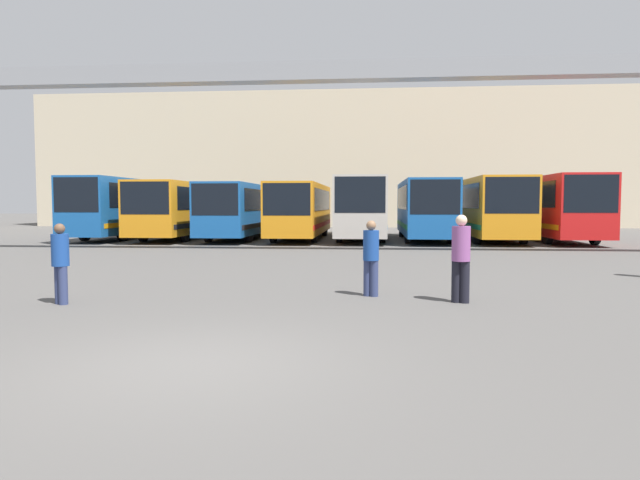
{
  "coord_description": "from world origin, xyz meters",
  "views": [
    {
      "loc": [
        2.2,
        -6.68,
        1.97
      ],
      "look_at": [
        -0.14,
        19.25,
        0.3
      ],
      "focal_mm": 32.0,
      "sensor_mm": 36.0,
      "label": 1
    }
  ],
  "objects_px": {
    "bus_slot_0": "(131,205)",
    "bus_slot_2": "(242,208)",
    "bus_slot_1": "(184,207)",
    "bus_slot_4": "(362,205)",
    "pedestrian_mid_right": "(371,256)",
    "pedestrian_far_center": "(60,261)",
    "bus_slot_7": "(552,205)",
    "bus_slot_6": "(488,205)",
    "bus_slot_3": "(301,208)",
    "bus_slot_5": "(424,206)",
    "pedestrian_near_right": "(461,256)"
  },
  "relations": [
    {
      "from": "bus_slot_1",
      "to": "pedestrian_mid_right",
      "type": "distance_m",
      "value": 22.17
    },
    {
      "from": "bus_slot_2",
      "to": "bus_slot_6",
      "type": "distance_m",
      "value": 13.46
    },
    {
      "from": "bus_slot_1",
      "to": "bus_slot_7",
      "type": "relative_size",
      "value": 1.04
    },
    {
      "from": "bus_slot_5",
      "to": "pedestrian_near_right",
      "type": "relative_size",
      "value": 6.0
    },
    {
      "from": "bus_slot_4",
      "to": "bus_slot_6",
      "type": "bearing_deg",
      "value": -6.79
    },
    {
      "from": "pedestrian_far_center",
      "to": "pedestrian_near_right",
      "type": "relative_size",
      "value": 0.91
    },
    {
      "from": "bus_slot_2",
      "to": "pedestrian_near_right",
      "type": "bearing_deg",
      "value": -65.86
    },
    {
      "from": "bus_slot_2",
      "to": "bus_slot_5",
      "type": "relative_size",
      "value": 1.08
    },
    {
      "from": "bus_slot_3",
      "to": "pedestrian_far_center",
      "type": "height_order",
      "value": "bus_slot_3"
    },
    {
      "from": "bus_slot_6",
      "to": "pedestrian_mid_right",
      "type": "height_order",
      "value": "bus_slot_6"
    },
    {
      "from": "bus_slot_2",
      "to": "bus_slot_4",
      "type": "relative_size",
      "value": 0.93
    },
    {
      "from": "bus_slot_5",
      "to": "bus_slot_3",
      "type": "bearing_deg",
      "value": 176.76
    },
    {
      "from": "bus_slot_4",
      "to": "bus_slot_6",
      "type": "height_order",
      "value": "bus_slot_4"
    },
    {
      "from": "bus_slot_7",
      "to": "bus_slot_2",
      "type": "bearing_deg",
      "value": 179.1
    },
    {
      "from": "bus_slot_6",
      "to": "bus_slot_7",
      "type": "bearing_deg",
      "value": 2.26
    },
    {
      "from": "bus_slot_1",
      "to": "pedestrian_far_center",
      "type": "height_order",
      "value": "bus_slot_1"
    },
    {
      "from": "bus_slot_7",
      "to": "bus_slot_4",
      "type": "bearing_deg",
      "value": 176.21
    },
    {
      "from": "bus_slot_6",
      "to": "pedestrian_far_center",
      "type": "distance_m",
      "value": 23.98
    },
    {
      "from": "bus_slot_4",
      "to": "pedestrian_far_center",
      "type": "distance_m",
      "value": 22.12
    },
    {
      "from": "bus_slot_1",
      "to": "pedestrian_near_right",
      "type": "bearing_deg",
      "value": -58.35
    },
    {
      "from": "bus_slot_1",
      "to": "bus_slot_4",
      "type": "bearing_deg",
      "value": 2.46
    },
    {
      "from": "bus_slot_4",
      "to": "pedestrian_far_center",
      "type": "height_order",
      "value": "bus_slot_4"
    },
    {
      "from": "bus_slot_3",
      "to": "pedestrian_mid_right",
      "type": "xyz_separation_m",
      "value": [
        3.88,
        -19.46,
        -0.88
      ]
    },
    {
      "from": "bus_slot_7",
      "to": "pedestrian_far_center",
      "type": "relative_size",
      "value": 6.79
    },
    {
      "from": "bus_slot_7",
      "to": "pedestrian_near_right",
      "type": "relative_size",
      "value": 6.15
    },
    {
      "from": "bus_slot_5",
      "to": "pedestrian_far_center",
      "type": "xyz_separation_m",
      "value": [
        -8.88,
        -20.59,
        -0.97
      ]
    },
    {
      "from": "bus_slot_1",
      "to": "bus_slot_6",
      "type": "bearing_deg",
      "value": -1.25
    },
    {
      "from": "bus_slot_3",
      "to": "pedestrian_far_center",
      "type": "distance_m",
      "value": 21.1
    },
    {
      "from": "bus_slot_0",
      "to": "bus_slot_7",
      "type": "height_order",
      "value": "bus_slot_7"
    },
    {
      "from": "pedestrian_near_right",
      "to": "bus_slot_4",
      "type": "bearing_deg",
      "value": 114.62
    },
    {
      "from": "bus_slot_4",
      "to": "pedestrian_far_center",
      "type": "xyz_separation_m",
      "value": [
        -5.52,
        -21.39,
        -1.06
      ]
    },
    {
      "from": "bus_slot_7",
      "to": "bus_slot_0",
      "type": "bearing_deg",
      "value": 178.01
    },
    {
      "from": "bus_slot_2",
      "to": "pedestrian_mid_right",
      "type": "distance_m",
      "value": 20.8
    },
    {
      "from": "bus_slot_0",
      "to": "bus_slot_5",
      "type": "xyz_separation_m",
      "value": [
        16.81,
        -0.95,
        -0.1
      ]
    },
    {
      "from": "bus_slot_0",
      "to": "bus_slot_4",
      "type": "height_order",
      "value": "bus_slot_0"
    },
    {
      "from": "bus_slot_1",
      "to": "pedestrian_far_center",
      "type": "relative_size",
      "value": 7.09
    },
    {
      "from": "bus_slot_1",
      "to": "bus_slot_4",
      "type": "relative_size",
      "value": 0.93
    },
    {
      "from": "bus_slot_7",
      "to": "bus_slot_1",
      "type": "bearing_deg",
      "value": 179.34
    },
    {
      "from": "bus_slot_0",
      "to": "bus_slot_7",
      "type": "distance_m",
      "value": 23.55
    },
    {
      "from": "pedestrian_mid_right",
      "to": "pedestrian_far_center",
      "type": "bearing_deg",
      "value": -142.55
    },
    {
      "from": "bus_slot_3",
      "to": "bus_slot_7",
      "type": "bearing_deg",
      "value": -1.06
    },
    {
      "from": "bus_slot_7",
      "to": "pedestrian_far_center",
      "type": "height_order",
      "value": "bus_slot_7"
    },
    {
      "from": "bus_slot_5",
      "to": "pedestrian_near_right",
      "type": "xyz_separation_m",
      "value": [
        -1.07,
        -19.72,
        -0.88
      ]
    },
    {
      "from": "bus_slot_1",
      "to": "pedestrian_mid_right",
      "type": "relative_size",
      "value": 6.97
    },
    {
      "from": "bus_slot_0",
      "to": "bus_slot_3",
      "type": "bearing_deg",
      "value": -3.24
    },
    {
      "from": "bus_slot_2",
      "to": "pedestrian_near_right",
      "type": "xyz_separation_m",
      "value": [
        9.02,
        -20.11,
        -0.81
      ]
    },
    {
      "from": "bus_slot_0",
      "to": "bus_slot_2",
      "type": "relative_size",
      "value": 1.1
    },
    {
      "from": "bus_slot_7",
      "to": "pedestrian_mid_right",
      "type": "xyz_separation_m",
      "value": [
        -9.57,
        -19.21,
        -1.06
      ]
    },
    {
      "from": "bus_slot_0",
      "to": "bus_slot_5",
      "type": "height_order",
      "value": "bus_slot_0"
    },
    {
      "from": "bus_slot_3",
      "to": "bus_slot_7",
      "type": "relative_size",
      "value": 1.05
    }
  ]
}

